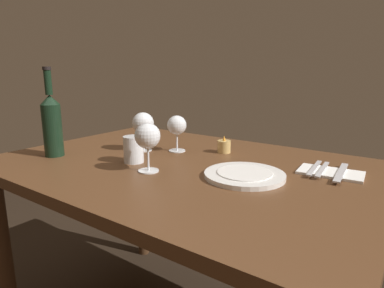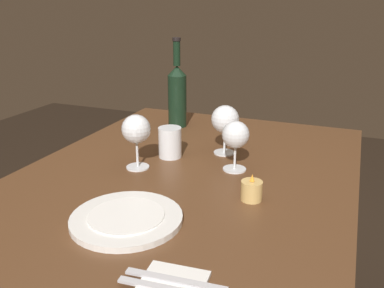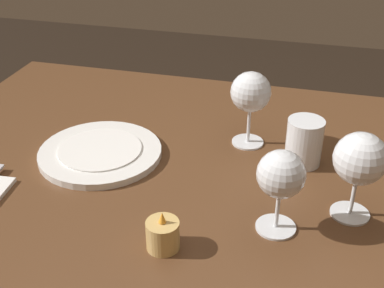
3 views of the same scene
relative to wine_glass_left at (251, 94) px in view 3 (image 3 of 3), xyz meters
The scene contains 7 objects.
dining_table 0.25m from the wine_glass_left, 78.97° to the left, with size 1.30×0.90×0.74m.
wine_glass_left is the anchor object (origin of this frame).
wine_glass_right 0.28m from the wine_glass_left, 136.57° to the left, with size 0.09×0.09×0.15m.
wine_glass_centre 0.28m from the wine_glass_left, 108.74° to the left, with size 0.08×0.08×0.14m.
water_tumbler 0.14m from the wine_glass_left, 156.73° to the left, with size 0.07×0.07×0.09m.
votive_candle 0.37m from the wine_glass_left, 78.07° to the left, with size 0.05×0.05×0.07m.
dinner_plate 0.32m from the wine_glass_left, 24.42° to the left, with size 0.24×0.24×0.02m.
Camera 3 is at (-0.15, 0.78, 1.28)m, focal length 47.90 mm.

